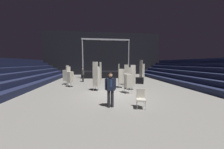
{
  "coord_description": "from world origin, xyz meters",
  "views": [
    {
      "loc": [
        -1.26,
        -8.28,
        2.2
      ],
      "look_at": [
        -0.25,
        -0.02,
        1.4
      ],
      "focal_mm": 19.16,
      "sensor_mm": 36.0,
      "label": 1
    }
  ],
  "objects_px": {
    "man_with_tie": "(111,88)",
    "chair_stack_rear_right": "(99,73)",
    "stage_riser": "(106,74)",
    "chair_stack_rear_centre": "(132,77)",
    "crew_worker_near_stage": "(83,74)",
    "chair_stack_rear_left": "(66,75)",
    "chair_stack_mid_left": "(70,77)",
    "chair_stack_front_left": "(142,71)",
    "chair_stack_mid_centre": "(96,76)",
    "chair_stack_front_right": "(126,75)",
    "chair_stack_mid_right": "(121,76)",
    "equipment_road_case": "(139,81)",
    "loose_chair_near_man": "(141,97)",
    "chair_stack_aisle_left": "(128,80)"
  },
  "relations": [
    {
      "from": "man_with_tie",
      "to": "chair_stack_rear_right",
      "type": "distance_m",
      "value": 7.04
    },
    {
      "from": "stage_riser",
      "to": "man_with_tie",
      "type": "height_order",
      "value": "stage_riser"
    },
    {
      "from": "chair_stack_rear_centre",
      "to": "crew_worker_near_stage",
      "type": "distance_m",
      "value": 6.59
    },
    {
      "from": "stage_riser",
      "to": "crew_worker_near_stage",
      "type": "distance_m",
      "value": 5.37
    },
    {
      "from": "chair_stack_rear_left",
      "to": "chair_stack_rear_right",
      "type": "xyz_separation_m",
      "value": [
        3.34,
        0.22,
        0.17
      ]
    },
    {
      "from": "stage_riser",
      "to": "chair_stack_rear_right",
      "type": "height_order",
      "value": "stage_riser"
    },
    {
      "from": "stage_riser",
      "to": "chair_stack_mid_left",
      "type": "relative_size",
      "value": 3.81
    },
    {
      "from": "chair_stack_front_left",
      "to": "crew_worker_near_stage",
      "type": "relative_size",
      "value": 1.52
    },
    {
      "from": "chair_stack_mid_centre",
      "to": "chair_stack_front_right",
      "type": "bearing_deg",
      "value": 62.05
    },
    {
      "from": "chair_stack_mid_centre",
      "to": "chair_stack_rear_right",
      "type": "distance_m",
      "value": 3.32
    },
    {
      "from": "chair_stack_mid_right",
      "to": "chair_stack_front_left",
      "type": "bearing_deg",
      "value": 141.27
    },
    {
      "from": "chair_stack_mid_right",
      "to": "equipment_road_case",
      "type": "xyz_separation_m",
      "value": [
        2.4,
        1.92,
        -0.74
      ]
    },
    {
      "from": "stage_riser",
      "to": "loose_chair_near_man",
      "type": "distance_m",
      "value": 13.3
    },
    {
      "from": "chair_stack_front_left",
      "to": "chair_stack_rear_right",
      "type": "relative_size",
      "value": 1.11
    },
    {
      "from": "crew_worker_near_stage",
      "to": "equipment_road_case",
      "type": "xyz_separation_m",
      "value": [
        6.15,
        -1.99,
        -0.62
      ]
    },
    {
      "from": "chair_stack_mid_left",
      "to": "crew_worker_near_stage",
      "type": "bearing_deg",
      "value": -159.69
    },
    {
      "from": "chair_stack_front_left",
      "to": "chair_stack_rear_left",
      "type": "height_order",
      "value": "chair_stack_front_left"
    },
    {
      "from": "chair_stack_rear_right",
      "to": "chair_stack_rear_centre",
      "type": "height_order",
      "value": "chair_stack_rear_right"
    },
    {
      "from": "chair_stack_rear_left",
      "to": "crew_worker_near_stage",
      "type": "height_order",
      "value": "chair_stack_rear_left"
    },
    {
      "from": "chair_stack_rear_centre",
      "to": "man_with_tie",
      "type": "bearing_deg",
      "value": -125.63
    },
    {
      "from": "chair_stack_aisle_left",
      "to": "chair_stack_mid_right",
      "type": "bearing_deg",
      "value": -10.63
    },
    {
      "from": "chair_stack_mid_left",
      "to": "chair_stack_rear_right",
      "type": "height_order",
      "value": "chair_stack_rear_right"
    },
    {
      "from": "chair_stack_mid_centre",
      "to": "crew_worker_near_stage",
      "type": "distance_m",
      "value": 5.06
    },
    {
      "from": "chair_stack_mid_left",
      "to": "crew_worker_near_stage",
      "type": "xyz_separation_m",
      "value": [
        0.8,
        2.96,
        0.01
      ]
    },
    {
      "from": "chair_stack_mid_left",
      "to": "crew_worker_near_stage",
      "type": "relative_size",
      "value": 1.12
    },
    {
      "from": "chair_stack_front_right",
      "to": "equipment_road_case",
      "type": "xyz_separation_m",
      "value": [
        1.58,
        0.54,
        -0.7
      ]
    },
    {
      "from": "man_with_tie",
      "to": "chair_stack_rear_right",
      "type": "relative_size",
      "value": 0.75
    },
    {
      "from": "chair_stack_rear_centre",
      "to": "chair_stack_aisle_left",
      "type": "distance_m",
      "value": 1.26
    },
    {
      "from": "chair_stack_rear_left",
      "to": "crew_worker_near_stage",
      "type": "distance_m",
      "value": 2.26
    },
    {
      "from": "equipment_road_case",
      "to": "chair_stack_rear_centre",
      "type": "bearing_deg",
      "value": -120.24
    },
    {
      "from": "equipment_road_case",
      "to": "loose_chair_near_man",
      "type": "height_order",
      "value": "loose_chair_near_man"
    },
    {
      "from": "chair_stack_rear_left",
      "to": "crew_worker_near_stage",
      "type": "bearing_deg",
      "value": -18.52
    },
    {
      "from": "equipment_road_case",
      "to": "chair_stack_rear_right",
      "type": "bearing_deg",
      "value": 173.21
    },
    {
      "from": "crew_worker_near_stage",
      "to": "loose_chair_near_man",
      "type": "xyz_separation_m",
      "value": [
        3.78,
        -8.81,
        -0.42
      ]
    },
    {
      "from": "man_with_tie",
      "to": "crew_worker_near_stage",
      "type": "bearing_deg",
      "value": -83.34
    },
    {
      "from": "chair_stack_aisle_left",
      "to": "equipment_road_case",
      "type": "distance_m",
      "value": 4.54
    },
    {
      "from": "equipment_road_case",
      "to": "chair_stack_front_right",
      "type": "bearing_deg",
      "value": -161.28
    },
    {
      "from": "chair_stack_front_right",
      "to": "chair_stack_rear_centre",
      "type": "xyz_separation_m",
      "value": [
        -0.05,
        -2.26,
        0.0
      ]
    },
    {
      "from": "stage_riser",
      "to": "chair_stack_rear_centre",
      "type": "distance_m",
      "value": 9.39
    },
    {
      "from": "chair_stack_front_left",
      "to": "chair_stack_aisle_left",
      "type": "relative_size",
      "value": 1.36
    },
    {
      "from": "chair_stack_front_left",
      "to": "crew_worker_near_stage",
      "type": "distance_m",
      "value": 7.12
    },
    {
      "from": "chair_stack_front_right",
      "to": "chair_stack_mid_centre",
      "type": "distance_m",
      "value": 3.73
    },
    {
      "from": "loose_chair_near_man",
      "to": "chair_stack_rear_left",
      "type": "bearing_deg",
      "value": -40.11
    },
    {
      "from": "man_with_tie",
      "to": "chair_stack_aisle_left",
      "type": "height_order",
      "value": "chair_stack_aisle_left"
    },
    {
      "from": "chair_stack_mid_right",
      "to": "stage_riser",
      "type": "bearing_deg",
      "value": -170.93
    },
    {
      "from": "chair_stack_front_right",
      "to": "chair_stack_rear_right",
      "type": "distance_m",
      "value": 2.92
    },
    {
      "from": "stage_riser",
      "to": "chair_stack_mid_right",
      "type": "xyz_separation_m",
      "value": [
        0.79,
        -8.38,
        0.51
      ]
    },
    {
      "from": "chair_stack_mid_right",
      "to": "chair_stack_rear_left",
      "type": "bearing_deg",
      "value": -109.21
    },
    {
      "from": "chair_stack_mid_centre",
      "to": "loose_chair_near_man",
      "type": "distance_m",
      "value": 4.6
    },
    {
      "from": "crew_worker_near_stage",
      "to": "man_with_tie",
      "type": "bearing_deg",
      "value": -2.15
    }
  ]
}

